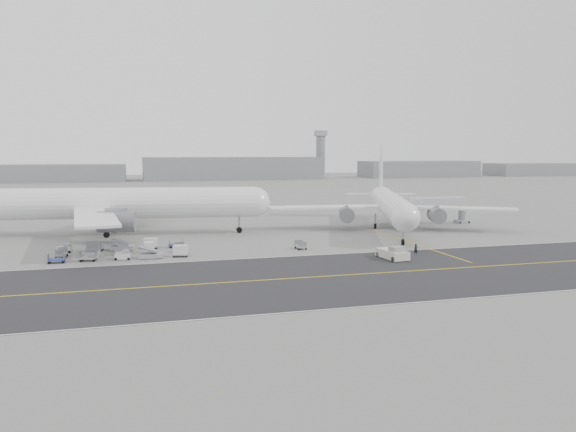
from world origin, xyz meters
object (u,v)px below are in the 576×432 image
object	(u,v)px
airliner_b	(390,205)
jet_bridge	(434,205)
airliner_a	(112,203)
pushback_tug	(393,253)
control_tower	(321,153)
ground_crew_a	(416,249)

from	to	relation	value
airliner_b	jet_bridge	bearing A→B (deg)	39.48
airliner_a	pushback_tug	distance (m)	60.42
control_tower	jet_bridge	distance (m)	241.67
control_tower	airliner_a	world-z (taller)	control_tower
pushback_tug	jet_bridge	distance (m)	48.15
airliner_a	jet_bridge	size ratio (longest dim) A/B	3.77
airliner_a	airliner_b	distance (m)	60.56
airliner_b	jet_bridge	xyz separation A→B (m)	(14.10, 5.11, -0.91)
airliner_b	pushback_tug	xyz separation A→B (m)	(-15.28, -32.86, -4.62)
ground_crew_a	airliner_b	bearing A→B (deg)	80.92
airliner_a	jet_bridge	xyz separation A→B (m)	(74.22, -2.12, -1.99)
airliner_a	jet_bridge	distance (m)	74.28
control_tower	pushback_tug	world-z (taller)	control_tower
pushback_tug	jet_bridge	world-z (taller)	jet_bridge
jet_bridge	airliner_b	bearing A→B (deg)	-158.83
ground_crew_a	airliner_a	bearing A→B (deg)	151.93
pushback_tug	jet_bridge	bearing A→B (deg)	45.67
airliner_a	airliner_b	world-z (taller)	airliner_a
control_tower	jet_bridge	bearing A→B (deg)	-102.25
ground_crew_a	jet_bridge	bearing A→B (deg)	64.91
airliner_b	ground_crew_a	xyz separation A→B (m)	(-9.88, -30.52, -4.59)
jet_bridge	ground_crew_a	bearing A→B (deg)	-122.70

